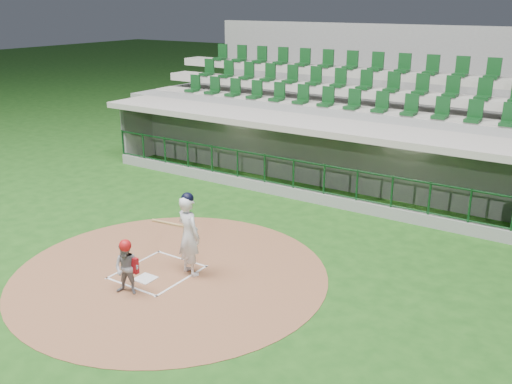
# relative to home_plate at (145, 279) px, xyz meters

# --- Properties ---
(ground) EXTENTS (120.00, 120.00, 0.00)m
(ground) POSITION_rel_home_plate_xyz_m (0.00, 0.70, -0.02)
(ground) COLOR #1A4714
(ground) RESTS_ON ground
(dirt_circle) EXTENTS (7.20, 7.20, 0.01)m
(dirt_circle) POSITION_rel_home_plate_xyz_m (0.30, 0.50, -0.02)
(dirt_circle) COLOR brown
(dirt_circle) RESTS_ON ground
(home_plate) EXTENTS (0.43, 0.43, 0.02)m
(home_plate) POSITION_rel_home_plate_xyz_m (0.00, 0.00, 0.00)
(home_plate) COLOR silver
(home_plate) RESTS_ON dirt_circle
(batter_box_chalk) EXTENTS (1.55, 1.80, 0.01)m
(batter_box_chalk) POSITION_rel_home_plate_xyz_m (0.00, 0.40, -0.00)
(batter_box_chalk) COLOR silver
(batter_box_chalk) RESTS_ON ground
(dugout_structure) EXTENTS (16.40, 3.70, 3.00)m
(dugout_structure) POSITION_rel_home_plate_xyz_m (0.11, 8.53, 0.94)
(dugout_structure) COLOR slate
(dugout_structure) RESTS_ON ground
(seating_deck) EXTENTS (17.00, 6.72, 5.15)m
(seating_deck) POSITION_rel_home_plate_xyz_m (0.00, 11.61, 1.40)
(seating_deck) COLOR gray
(seating_deck) RESTS_ON ground
(batter) EXTENTS (0.93, 0.95, 1.96)m
(batter) POSITION_rel_home_plate_xyz_m (0.65, 0.79, 0.96)
(batter) COLOR white
(batter) RESTS_ON dirt_circle
(catcher) EXTENTS (0.68, 0.60, 1.24)m
(catcher) POSITION_rel_home_plate_xyz_m (0.16, -0.66, 0.60)
(catcher) COLOR gray
(catcher) RESTS_ON dirt_circle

